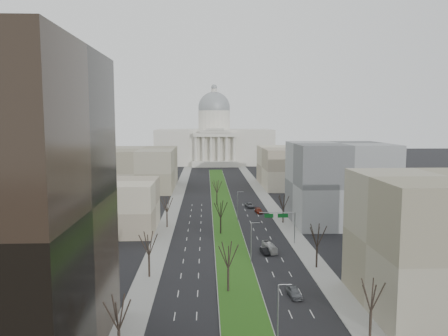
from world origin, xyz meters
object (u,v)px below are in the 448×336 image
object	(u,v)px
car_grey_far	(250,205)
box_van	(269,247)
car_grey_near	(294,292)
car_black	(265,251)
car_red	(259,211)

from	to	relation	value
car_grey_far	box_van	bearing A→B (deg)	-99.31
box_van	car_grey_near	bearing A→B (deg)	-98.39
car_grey_near	box_van	bearing A→B (deg)	85.06
car_black	car_red	bearing A→B (deg)	75.89
car_black	box_van	distance (m)	2.12
car_black	car_grey_far	distance (m)	53.62
car_grey_far	box_van	world-z (taller)	box_van
car_red	car_grey_far	distance (m)	9.55
car_grey_near	car_red	xyz separation A→B (m)	(2.10, 68.90, -0.11)
car_black	box_van	bearing A→B (deg)	42.92
car_red	box_van	size ratio (longest dim) A/B	0.70
car_red	car_grey_near	bearing A→B (deg)	-97.80
car_grey_near	box_van	distance (m)	26.30
car_grey_near	car_black	size ratio (longest dim) A/B	1.16
car_black	car_red	size ratio (longest dim) A/B	0.85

